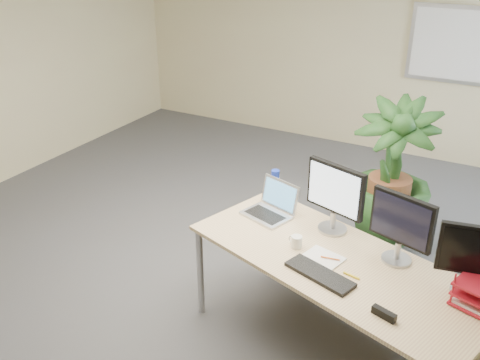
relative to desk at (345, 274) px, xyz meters
The scene contains 16 objects.
floor 1.29m from the desk, behind, with size 8.00×8.00×0.00m, color #4C4D52.
back_wall 4.24m from the desk, 105.59° to the left, with size 7.00×0.04×2.70m, color beige.
whiteboard 4.09m from the desk, 88.89° to the left, with size 1.30×0.04×0.95m.
desk is the anchor object (origin of this frame).
floor_plant 1.47m from the desk, 92.67° to the left, with size 0.84×0.84×1.50m, color #153C18.
monitor_left 0.58m from the desk, 129.35° to the left, with size 0.47×0.22×0.53m.
monitor_right 0.57m from the desk, 13.10° to the left, with size 0.44×0.20×0.50m.
monitor_dark 0.91m from the desk, ahead, with size 0.43×0.20×0.48m.
laptop 0.80m from the desk, 160.36° to the left, with size 0.44×0.41×0.26m.
keyboard 0.40m from the desk, 102.53° to the right, with size 0.48×0.16×0.03m, color black.
coffee_mug 0.42m from the desk, 164.85° to the right, with size 0.11×0.08×0.09m.
spiral_notebook 0.26m from the desk, 132.89° to the right, with size 0.26×0.19×0.01m, color white.
orange_pen 0.25m from the desk, 118.88° to the right, with size 0.01×0.01×0.13m, color orange.
yellow_highlighter 0.33m from the desk, 66.55° to the right, with size 0.02×0.02×0.12m, color yellow.
water_bottle 0.96m from the desk, 149.60° to the left, with size 0.07×0.07×0.28m.
stapler 0.71m from the desk, 53.77° to the right, with size 0.15×0.04×0.05m, color black.
Camera 1 is at (1.97, -3.15, 2.90)m, focal length 40.00 mm.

